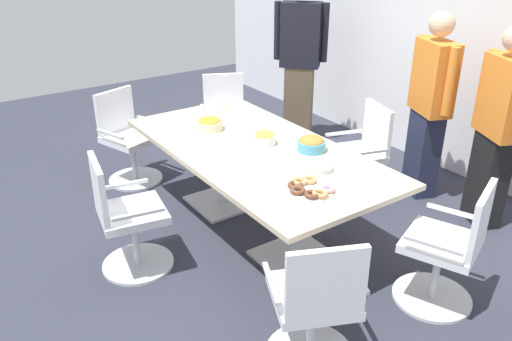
{
  "coord_description": "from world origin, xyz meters",
  "views": [
    {
      "loc": [
        3.16,
        -2.18,
        2.38
      ],
      "look_at": [
        0.0,
        0.0,
        0.55
      ],
      "focal_mm": 36.56,
      "sensor_mm": 36.0,
      "label": 1
    }
  ],
  "objects_px": {
    "person_standing_0": "(300,58)",
    "snack_bowl_chips_orange": "(210,124)",
    "office_chair_3": "(448,252)",
    "donut_platter": "(311,188)",
    "conference_table": "(256,162)",
    "office_chair_2": "(315,309)",
    "snack_bowl_pretzels": "(311,144)",
    "person_standing_1": "(430,104)",
    "office_chair_0": "(128,142)",
    "office_chair_1": "(126,221)",
    "office_chair_5": "(226,123)",
    "snack_bowl_chips_yellow": "(264,138)",
    "person_standing_2": "(499,127)",
    "office_chair_4": "(359,159)",
    "napkin_pile": "(219,108)",
    "plate_stack": "(316,167)"
  },
  "relations": [
    {
      "from": "office_chair_0",
      "to": "snack_bowl_chips_orange",
      "type": "height_order",
      "value": "office_chair_0"
    },
    {
      "from": "conference_table",
      "to": "office_chair_5",
      "type": "distance_m",
      "value": 1.57
    },
    {
      "from": "conference_table",
      "to": "donut_platter",
      "type": "xyz_separation_m",
      "value": [
        0.81,
        -0.11,
        0.15
      ]
    },
    {
      "from": "office_chair_1",
      "to": "office_chair_3",
      "type": "distance_m",
      "value": 2.26
    },
    {
      "from": "person_standing_0",
      "to": "donut_platter",
      "type": "relative_size",
      "value": 5.83
    },
    {
      "from": "office_chair_2",
      "to": "office_chair_4",
      "type": "bearing_deg",
      "value": 62.87
    },
    {
      "from": "donut_platter",
      "to": "office_chair_2",
      "type": "bearing_deg",
      "value": -37.01
    },
    {
      "from": "plate_stack",
      "to": "snack_bowl_pretzels",
      "type": "bearing_deg",
      "value": 146.11
    },
    {
      "from": "office_chair_3",
      "to": "snack_bowl_chips_orange",
      "type": "relative_size",
      "value": 4.02
    },
    {
      "from": "conference_table",
      "to": "office_chair_3",
      "type": "distance_m",
      "value": 1.61
    },
    {
      "from": "conference_table",
      "to": "donut_platter",
      "type": "height_order",
      "value": "donut_platter"
    },
    {
      "from": "office_chair_1",
      "to": "person_standing_1",
      "type": "xyz_separation_m",
      "value": [
        0.41,
        2.79,
        0.49
      ]
    },
    {
      "from": "office_chair_4",
      "to": "snack_bowl_pretzels",
      "type": "xyz_separation_m",
      "value": [
        0.2,
        -0.77,
        0.4
      ]
    },
    {
      "from": "conference_table",
      "to": "snack_bowl_chips_orange",
      "type": "distance_m",
      "value": 0.61
    },
    {
      "from": "person_standing_1",
      "to": "plate_stack",
      "type": "height_order",
      "value": "person_standing_1"
    },
    {
      "from": "person_standing_1",
      "to": "snack_bowl_chips_yellow",
      "type": "distance_m",
      "value": 1.63
    },
    {
      "from": "office_chair_0",
      "to": "office_chair_3",
      "type": "distance_m",
      "value": 3.19
    },
    {
      "from": "plate_stack",
      "to": "office_chair_0",
      "type": "bearing_deg",
      "value": -163.07
    },
    {
      "from": "plate_stack",
      "to": "office_chair_4",
      "type": "bearing_deg",
      "value": 117.06
    },
    {
      "from": "office_chair_1",
      "to": "office_chair_2",
      "type": "height_order",
      "value": "same"
    },
    {
      "from": "office_chair_0",
      "to": "office_chair_1",
      "type": "bearing_deg",
      "value": 48.88
    },
    {
      "from": "person_standing_2",
      "to": "office_chair_5",
      "type": "bearing_deg",
      "value": 50.29
    },
    {
      "from": "snack_bowl_chips_orange",
      "to": "plate_stack",
      "type": "xyz_separation_m",
      "value": [
        1.15,
        0.23,
        -0.03
      ]
    },
    {
      "from": "plate_stack",
      "to": "snack_bowl_chips_yellow",
      "type": "bearing_deg",
      "value": -176.8
    },
    {
      "from": "person_standing_2",
      "to": "person_standing_1",
      "type": "bearing_deg",
      "value": 26.68
    },
    {
      "from": "office_chair_0",
      "to": "office_chair_2",
      "type": "relative_size",
      "value": 1.0
    },
    {
      "from": "office_chair_2",
      "to": "snack_bowl_pretzels",
      "type": "bearing_deg",
      "value": 75.59
    },
    {
      "from": "office_chair_2",
      "to": "person_standing_2",
      "type": "distance_m",
      "value": 2.37
    },
    {
      "from": "office_chair_5",
      "to": "snack_bowl_chips_yellow",
      "type": "bearing_deg",
      "value": 96.15
    },
    {
      "from": "office_chair_0",
      "to": "snack_bowl_pretzels",
      "type": "relative_size",
      "value": 3.99
    },
    {
      "from": "conference_table",
      "to": "office_chair_5",
      "type": "height_order",
      "value": "office_chair_5"
    },
    {
      "from": "office_chair_0",
      "to": "napkin_pile",
      "type": "relative_size",
      "value": 6.13
    },
    {
      "from": "office_chair_1",
      "to": "office_chair_3",
      "type": "relative_size",
      "value": 1.0
    },
    {
      "from": "person_standing_0",
      "to": "snack_bowl_pretzels",
      "type": "distance_m",
      "value": 2.1
    },
    {
      "from": "person_standing_2",
      "to": "person_standing_0",
      "type": "bearing_deg",
      "value": 28.91
    },
    {
      "from": "office_chair_5",
      "to": "napkin_pile",
      "type": "xyz_separation_m",
      "value": [
        0.51,
        -0.37,
        0.38
      ]
    },
    {
      "from": "office_chair_1",
      "to": "person_standing_0",
      "type": "bearing_deg",
      "value": 126.24
    },
    {
      "from": "office_chair_3",
      "to": "donut_platter",
      "type": "bearing_deg",
      "value": 109.58
    },
    {
      "from": "person_standing_2",
      "to": "snack_bowl_chips_yellow",
      "type": "xyz_separation_m",
      "value": [
        -1.04,
        -1.59,
        -0.08
      ]
    },
    {
      "from": "person_standing_0",
      "to": "person_standing_1",
      "type": "bearing_deg",
      "value": 141.82
    },
    {
      "from": "conference_table",
      "to": "person_standing_1",
      "type": "bearing_deg",
      "value": 78.81
    },
    {
      "from": "office_chair_4",
      "to": "person_standing_2",
      "type": "distance_m",
      "value": 1.2
    },
    {
      "from": "donut_platter",
      "to": "office_chair_0",
      "type": "bearing_deg",
      "value": -170.54
    },
    {
      "from": "person_standing_0",
      "to": "office_chair_4",
      "type": "bearing_deg",
      "value": 120.44
    },
    {
      "from": "office_chair_2",
      "to": "donut_platter",
      "type": "distance_m",
      "value": 0.87
    },
    {
      "from": "person_standing_0",
      "to": "snack_bowl_chips_orange",
      "type": "height_order",
      "value": "person_standing_0"
    },
    {
      "from": "office_chair_0",
      "to": "office_chair_2",
      "type": "distance_m",
      "value": 2.96
    },
    {
      "from": "office_chair_1",
      "to": "office_chair_5",
      "type": "bearing_deg",
      "value": 138.78
    },
    {
      "from": "office_chair_3",
      "to": "napkin_pile",
      "type": "height_order",
      "value": "office_chair_3"
    },
    {
      "from": "snack_bowl_chips_yellow",
      "to": "office_chair_3",
      "type": "bearing_deg",
      "value": 14.66
    }
  ]
}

